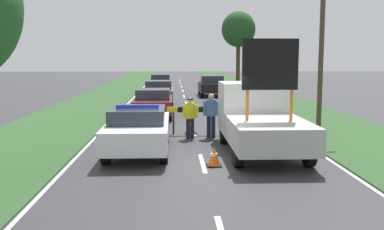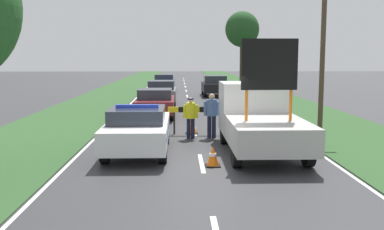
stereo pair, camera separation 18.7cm
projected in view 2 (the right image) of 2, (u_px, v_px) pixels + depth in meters
name	position (u px, v px, depth m)	size (l,w,h in m)	color
ground_plane	(201.00, 163.00, 13.06)	(160.00, 160.00, 0.00)	#333335
lane_markings	(189.00, 103.00, 29.91)	(7.73, 69.78, 0.01)	silver
grass_verge_left	(103.00, 99.00, 32.70)	(4.51, 120.00, 0.03)	#2D5128
grass_verge_right	(271.00, 98.00, 33.06)	(4.51, 120.00, 0.03)	#2D5128
police_car	(138.00, 129.00, 14.33)	(1.92, 4.77, 1.57)	white
work_truck	(259.00, 118.00, 14.57)	(2.25, 5.45, 3.58)	white
road_barrier	(199.00, 112.00, 17.77)	(2.50, 0.08, 1.09)	black
police_officer	(191.00, 114.00, 16.77)	(0.55, 0.35, 1.54)	#191E38
pedestrian_civilian	(212.00, 112.00, 16.92)	(0.61, 0.38, 1.69)	#191E38
traffic_cone_near_police	(192.00, 125.00, 17.91)	(0.48, 0.48, 0.67)	black
traffic_cone_centre_front	(265.00, 128.00, 17.34)	(0.49, 0.49, 0.67)	black
traffic_cone_near_truck	(213.00, 156.00, 12.59)	(0.42, 0.42, 0.58)	black
traffic_cone_behind_barrier	(159.00, 126.00, 17.84)	(0.49, 0.49, 0.68)	black
queued_car_wagon_maroon	(155.00, 103.00, 22.59)	(1.87, 3.93, 1.45)	maroon
queued_car_suv_grey	(161.00, 92.00, 28.65)	(1.83, 4.08, 1.54)	slate
queued_car_sedan_black	(215.00, 85.00, 34.93)	(1.91, 4.19, 1.59)	black
queued_car_hatch_blue	(164.00, 82.00, 40.34)	(1.84, 4.14, 1.47)	navy
roadside_tree_near_right	(242.00, 30.00, 41.58)	(3.14, 3.14, 7.21)	#42301E
utility_pole	(324.00, 18.00, 17.87)	(1.20, 0.20, 8.96)	#473828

